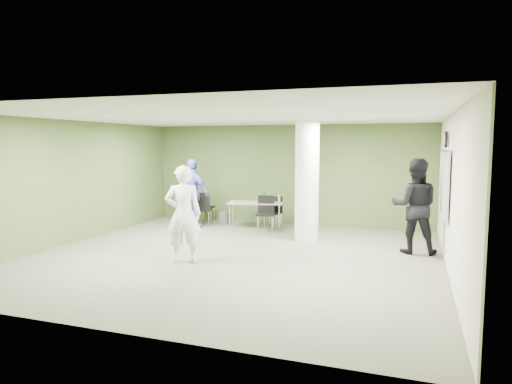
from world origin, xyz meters
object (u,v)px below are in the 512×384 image
at_px(man_black, 415,206).
at_px(man_blue, 192,194).
at_px(folding_table, 256,204).
at_px(chair_back_left, 203,208).
at_px(woman_white, 183,214).

bearing_deg(man_black, man_blue, -13.85).
distance_m(folding_table, man_blue, 1.74).
relative_size(folding_table, chair_back_left, 1.87).
xyz_separation_m(chair_back_left, man_blue, (-0.08, -0.51, 0.45)).
bearing_deg(man_black, woman_white, 25.14).
relative_size(chair_back_left, woman_white, 0.45).
bearing_deg(folding_table, chair_back_left, 171.50).
distance_m(folding_table, chair_back_left, 1.55).
relative_size(man_black, man_blue, 1.06).
bearing_deg(chair_back_left, folding_table, 169.13).
bearing_deg(woman_white, man_blue, -92.83).
bearing_deg(woman_white, folding_table, -118.81).
height_order(woman_white, man_black, man_black).
height_order(man_black, man_blue, man_black).
relative_size(folding_table, woman_white, 0.85).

